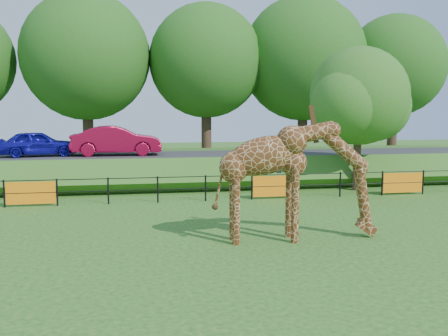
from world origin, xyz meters
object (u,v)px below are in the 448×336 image
(car_red, at_px, (117,141))
(tree_east, at_px, (360,100))
(giraffe, at_px, (297,181))
(visitor, at_px, (277,177))
(car_blue, at_px, (38,144))

(car_red, relative_size, tree_east, 0.69)
(giraffe, bearing_deg, visitor, 79.80)
(car_red, xyz_separation_m, tree_east, (11.46, -4.77, 2.09))
(car_red, distance_m, visitor, 8.87)
(giraffe, xyz_separation_m, visitor, (1.89, 8.68, -1.08))
(giraffe, height_order, car_red, giraffe)
(giraffe, distance_m, car_blue, 16.33)
(giraffe, xyz_separation_m, car_red, (-5.67, 13.07, 0.43))
(car_red, height_order, tree_east, tree_east)
(car_blue, relative_size, tree_east, 0.57)
(tree_east, bearing_deg, visitor, 174.42)
(giraffe, height_order, visitor, giraffe)
(tree_east, bearing_deg, giraffe, -124.89)
(visitor, distance_m, tree_east, 5.32)
(car_red, xyz_separation_m, visitor, (7.56, -4.38, -1.51))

